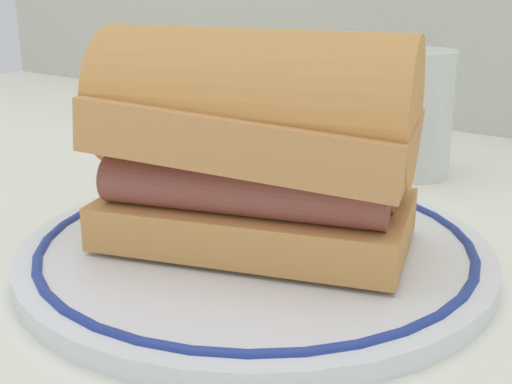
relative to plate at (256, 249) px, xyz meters
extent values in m
plane|color=silver|center=(-0.02, -0.01, -0.01)|extent=(1.50, 1.50, 0.00)
cylinder|color=white|center=(0.00, 0.00, 0.00)|extent=(0.29, 0.29, 0.01)
torus|color=navy|center=(0.00, 0.00, 0.00)|extent=(0.26, 0.26, 0.01)
cube|color=tan|center=(0.00, 0.00, 0.02)|extent=(0.20, 0.15, 0.03)
cylinder|color=brown|center=(0.01, -0.03, 0.05)|extent=(0.17, 0.08, 0.03)
cylinder|color=#975231|center=(0.00, 0.00, 0.05)|extent=(0.17, 0.08, 0.03)
cylinder|color=brown|center=(-0.01, 0.03, 0.05)|extent=(0.17, 0.08, 0.03)
cube|color=tan|center=(0.00, 0.00, 0.08)|extent=(0.20, 0.15, 0.04)
cylinder|color=#CC8E4A|center=(0.00, 0.00, 0.09)|extent=(0.20, 0.14, 0.08)
cylinder|color=silver|center=(0.00, 0.23, 0.05)|extent=(0.06, 0.06, 0.11)
cylinder|color=gold|center=(0.00, 0.23, 0.02)|extent=(0.05, 0.05, 0.07)
camera|label=1|loc=(0.23, -0.33, 0.17)|focal=49.61mm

